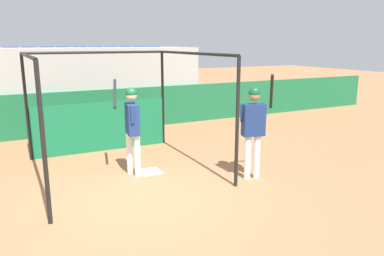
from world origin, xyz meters
TOP-DOWN VIEW (x-y plane):
  - ground_plane at (0.00, 0.00)m, footprint 60.00×60.00m
  - outfield_wall at (0.00, 5.52)m, footprint 24.00×0.12m
  - bleacher_section at (0.00, 6.78)m, footprint 8.15×2.40m
  - batting_cage at (0.12, 2.68)m, footprint 3.44×3.66m
  - home_plate at (0.61, 1.25)m, footprint 0.44×0.44m
  - player_batter at (0.26, 1.25)m, footprint 0.53×0.94m
  - player_waiting at (2.34, -0.04)m, footprint 0.79×0.48m

SIDE VIEW (x-z plane):
  - ground_plane at x=0.00m, z-range 0.00..0.00m
  - home_plate at x=0.61m, z-range 0.00..0.02m
  - outfield_wall at x=0.00m, z-range 0.00..1.29m
  - player_batter at x=0.26m, z-range 0.14..2.09m
  - batting_cage at x=0.12m, z-range -0.13..2.37m
  - player_waiting at x=2.34m, z-range 0.08..2.21m
  - bleacher_section at x=0.00m, z-range 0.00..2.57m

